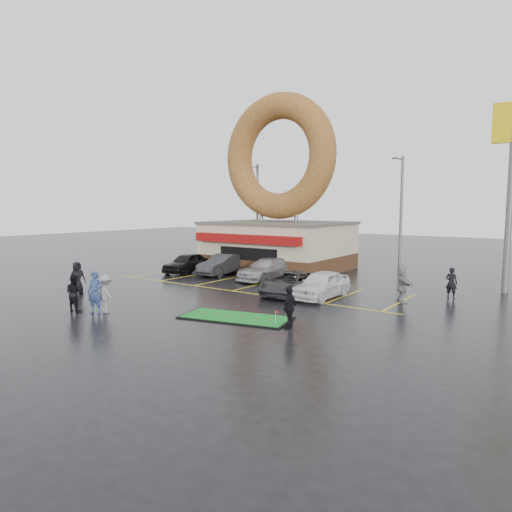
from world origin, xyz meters
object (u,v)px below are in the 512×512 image
Objects in this scene: car_dgrey at (223,264)px; car_silver at (267,269)px; streetlight_left at (257,207)px; donut_shop at (278,212)px; putting_green at (236,317)px; car_black at (187,263)px; streetlight_mid at (401,208)px; person_cameraman at (290,307)px; shell_sign at (512,161)px; person_blue at (95,292)px; car_grey at (290,283)px; dumpster at (221,258)px; car_white at (321,285)px.

car_dgrey is 3.81m from car_silver.
car_dgrey is (5.55, -11.92, -4.05)m from streetlight_left.
donut_shop reaches higher than putting_green.
donut_shop is 3.16× the size of car_black.
donut_shop is 10.59m from streetlight_mid.
car_black is at bearing -127.69° from person_cameraman.
person_blue is at bearing -131.34° from shell_sign.
car_silver is at bearing 0.90° from car_black.
car_grey is 13.24m from dumpster.
shell_sign is 12.93m from streetlight_mid.
car_black is (2.73, -12.74, -4.05)m from streetlight_left.
donut_shop is 2.58× the size of putting_green.
car_grey is at bearing -92.48° from streetlight_mid.
car_white is at bearing -25.03° from car_silver.
car_black is at bearing -82.28° from dumpster.
streetlight_mid is 15.55m from dumpster.
streetlight_left is 2.11× the size of car_black.
car_black is 4.54m from dumpster.
streetlight_mid is at bearing 54.32° from person_blue.
shell_sign reaches higher than car_dgrey.
car_white is at bearing -169.97° from person_cameraman.
putting_green is (4.84, -9.58, -0.68)m from car_silver.
streetlight_mid is 1.96× the size of car_grey.
person_cameraman is (1.79, -6.19, 0.12)m from car_white.
donut_shop is at bearing 73.23° from car_dgrey.
person_cameraman reaches higher than putting_green.
streetlight_mid reaches higher than car_black.
car_grey is (10.56, -2.73, -0.09)m from car_black.
car_silver is at bearing -26.29° from dumpster.
car_silver is (3.81, 0.00, -0.02)m from car_dgrey.
shell_sign is (16.00, -0.97, 2.91)m from donut_shop.
car_silver is 0.95× the size of putting_green.
person_cameraman is at bearing -51.71° from streetlight_left.
shell_sign is 15.70m from car_silver.
car_black is at bearing -167.73° from car_silver.
car_white is at bearing -136.50° from shell_sign.
car_grey is 10.32m from person_blue.
streetlight_mid is 26.42m from person_blue.
streetlight_left reaches higher than car_grey.
person_cameraman is at bearing -3.90° from person_blue.
car_grey is (-0.71, -16.46, -4.14)m from streetlight_mid.
streetlight_mid is at bearing 38.97° from dumpster.
streetlight_left is at bearing -147.79° from person_cameraman.
person_cameraman reaches higher than car_grey.
streetlight_mid is at bearing 90.51° from putting_green.
putting_green is (0.91, -6.04, -0.60)m from car_grey.
donut_shop is 7.91× the size of person_cameraman.
person_blue is 17.45m from dumpster.
person_blue reaches higher than car_silver.
person_blue is at bearing -152.46° from putting_green.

